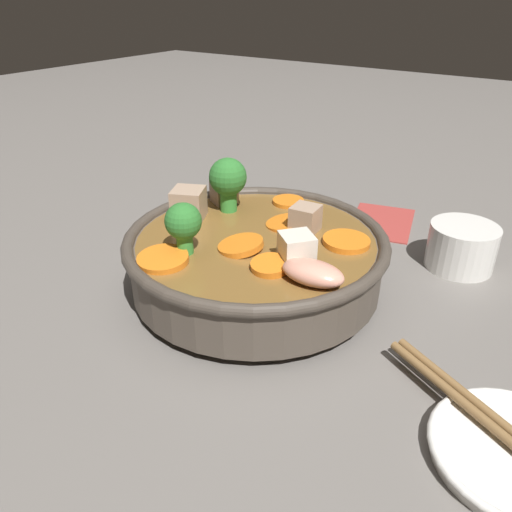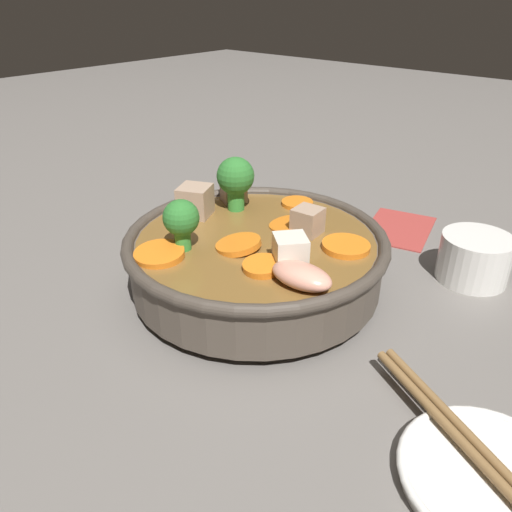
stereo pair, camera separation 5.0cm
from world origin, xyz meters
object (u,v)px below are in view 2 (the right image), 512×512
(side_saucer, at_px, (490,479))
(chopsticks_pair, at_px, (493,469))
(stirfry_bowl, at_px, (255,253))
(tea_cup, at_px, (474,258))

(side_saucer, bearing_deg, chopsticks_pair, 0.00)
(stirfry_bowl, distance_m, side_saucer, 0.28)
(side_saucer, xyz_separation_m, tea_cup, (-0.25, -0.10, 0.02))
(stirfry_bowl, height_order, chopsticks_pair, stirfry_bowl)
(side_saucer, bearing_deg, stirfry_bowl, -106.20)
(stirfry_bowl, bearing_deg, tea_cup, 136.62)
(tea_cup, height_order, chopsticks_pair, tea_cup)
(tea_cup, distance_m, chopsticks_pair, 0.27)
(side_saucer, height_order, chopsticks_pair, chopsticks_pair)
(side_saucer, relative_size, chopsticks_pair, 0.54)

